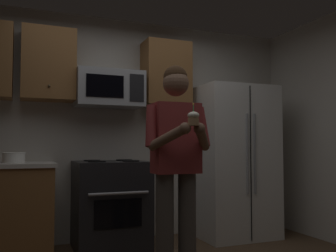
{
  "coord_description": "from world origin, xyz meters",
  "views": [
    {
      "loc": [
        -1.05,
        -2.59,
        1.09
      ],
      "look_at": [
        0.07,
        0.25,
        1.25
      ],
      "focal_mm": 39.73,
      "sensor_mm": 36.0,
      "label": 1
    }
  ],
  "objects_px": {
    "microwave": "(109,89)",
    "bowl_large_white": "(14,157)",
    "refrigerator": "(234,161)",
    "person": "(176,157)",
    "oven_range": "(111,204)",
    "cupcake": "(193,118)"
  },
  "relations": [
    {
      "from": "microwave",
      "to": "person",
      "type": "xyz_separation_m",
      "value": [
        0.29,
        -1.24,
        -0.72
      ]
    },
    {
      "from": "person",
      "to": "cupcake",
      "type": "distance_m",
      "value": 0.44
    },
    {
      "from": "refrigerator",
      "to": "cupcake",
      "type": "bearing_deg",
      "value": -130.65
    },
    {
      "from": "oven_range",
      "to": "cupcake",
      "type": "xyz_separation_m",
      "value": [
        0.29,
        -1.45,
        0.83
      ]
    },
    {
      "from": "refrigerator",
      "to": "bowl_large_white",
      "type": "height_order",
      "value": "refrigerator"
    },
    {
      "from": "refrigerator",
      "to": "person",
      "type": "bearing_deg",
      "value": -138.25
    },
    {
      "from": "microwave",
      "to": "refrigerator",
      "type": "distance_m",
      "value": 1.72
    },
    {
      "from": "oven_range",
      "to": "bowl_large_white",
      "type": "relative_size",
      "value": 4.24
    },
    {
      "from": "cupcake",
      "to": "person",
      "type": "bearing_deg",
      "value": 90.0
    },
    {
      "from": "microwave",
      "to": "bowl_large_white",
      "type": "height_order",
      "value": "microwave"
    },
    {
      "from": "oven_range",
      "to": "bowl_large_white",
      "type": "xyz_separation_m",
      "value": [
        -0.97,
        0.05,
        0.51
      ]
    },
    {
      "from": "oven_range",
      "to": "cupcake",
      "type": "relative_size",
      "value": 5.36
    },
    {
      "from": "person",
      "to": "cupcake",
      "type": "bearing_deg",
      "value": -90.0
    },
    {
      "from": "bowl_large_white",
      "to": "cupcake",
      "type": "bearing_deg",
      "value": -49.84
    },
    {
      "from": "cupcake",
      "to": "oven_range",
      "type": "bearing_deg",
      "value": 101.37
    },
    {
      "from": "refrigerator",
      "to": "bowl_large_white",
      "type": "distance_m",
      "value": 2.47
    },
    {
      "from": "microwave",
      "to": "refrigerator",
      "type": "xyz_separation_m",
      "value": [
        1.5,
        -0.16,
        -0.82
      ]
    },
    {
      "from": "oven_range",
      "to": "bowl_large_white",
      "type": "bearing_deg",
      "value": 177.18
    },
    {
      "from": "oven_range",
      "to": "microwave",
      "type": "height_order",
      "value": "microwave"
    },
    {
      "from": "person",
      "to": "cupcake",
      "type": "height_order",
      "value": "person"
    },
    {
      "from": "oven_range",
      "to": "microwave",
      "type": "relative_size",
      "value": 1.26
    },
    {
      "from": "bowl_large_white",
      "to": "cupcake",
      "type": "relative_size",
      "value": 1.26
    }
  ]
}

